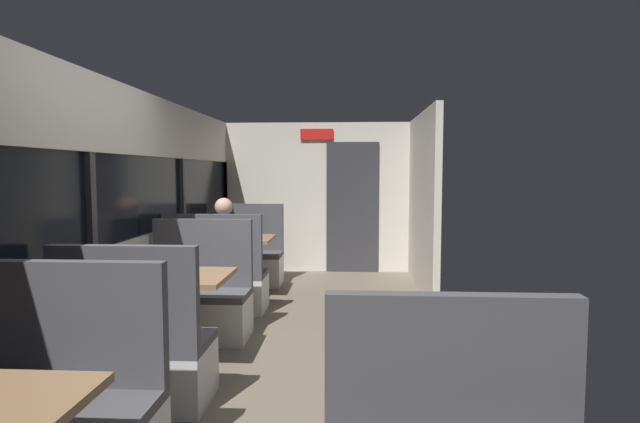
# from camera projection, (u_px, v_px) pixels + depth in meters

# --- Properties ---
(ground_plane) EXTENTS (3.30, 9.20, 0.02)m
(ground_plane) POSITION_uv_depth(u_px,v_px,m) (281.00, 380.00, 3.85)
(ground_plane) COLOR #665B4C
(carriage_window_panel_left) EXTENTS (0.09, 8.48, 2.30)m
(carriage_window_panel_left) POSITION_uv_depth(u_px,v_px,m) (89.00, 231.00, 3.85)
(carriage_window_panel_left) COLOR beige
(carriage_window_panel_left) RESTS_ON ground_plane
(carriage_end_bulkhead) EXTENTS (2.90, 0.11, 2.30)m
(carriage_end_bulkhead) POSITION_uv_depth(u_px,v_px,m) (321.00, 198.00, 7.93)
(carriage_end_bulkhead) COLOR beige
(carriage_end_bulkhead) RESTS_ON ground_plane
(carriage_aisle_panel_right) EXTENTS (0.08, 2.40, 2.30)m
(carriage_aisle_panel_right) POSITION_uv_depth(u_px,v_px,m) (422.00, 202.00, 6.66)
(carriage_aisle_panel_right) COLOR beige
(carriage_aisle_panel_right) RESTS_ON ground_plane
(dining_table_mid_window) EXTENTS (0.90, 0.70, 0.74)m
(dining_table_mid_window) POSITION_uv_depth(u_px,v_px,m) (172.00, 287.00, 4.06)
(dining_table_mid_window) COLOR #9E9EA3
(dining_table_mid_window) RESTS_ON ground_plane
(bench_mid_window_facing_end) EXTENTS (0.95, 0.50, 1.10)m
(bench_mid_window_facing_end) POSITION_uv_depth(u_px,v_px,m) (136.00, 357.00, 3.38)
(bench_mid_window_facing_end) COLOR silver
(bench_mid_window_facing_end) RESTS_ON ground_plane
(bench_mid_window_facing_entry) EXTENTS (0.95, 0.50, 1.10)m
(bench_mid_window_facing_entry) POSITION_uv_depth(u_px,v_px,m) (199.00, 303.00, 4.78)
(bench_mid_window_facing_entry) COLOR silver
(bench_mid_window_facing_entry) RESTS_ON ground_plane
(dining_table_far_window) EXTENTS (0.90, 0.70, 0.74)m
(dining_table_far_window) POSITION_uv_depth(u_px,v_px,m) (236.00, 245.00, 6.34)
(dining_table_far_window) COLOR #9E9EA3
(dining_table_far_window) RESTS_ON ground_plane
(bench_far_window_facing_end) EXTENTS (0.95, 0.50, 1.10)m
(bench_far_window_facing_end) POSITION_uv_depth(u_px,v_px,m) (222.00, 282.00, 5.67)
(bench_far_window_facing_end) COLOR silver
(bench_far_window_facing_end) RESTS_ON ground_plane
(bench_far_window_facing_entry) EXTENTS (0.95, 0.50, 1.10)m
(bench_far_window_facing_entry) POSITION_uv_depth(u_px,v_px,m) (248.00, 260.00, 7.06)
(bench_far_window_facing_entry) COLOR silver
(bench_far_window_facing_entry) RESTS_ON ground_plane
(seated_passenger) EXTENTS (0.47, 0.55, 1.26)m
(seated_passenger) POSITION_uv_depth(u_px,v_px,m) (224.00, 263.00, 5.72)
(seated_passenger) COLOR #26262D
(seated_passenger) RESTS_ON ground_plane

